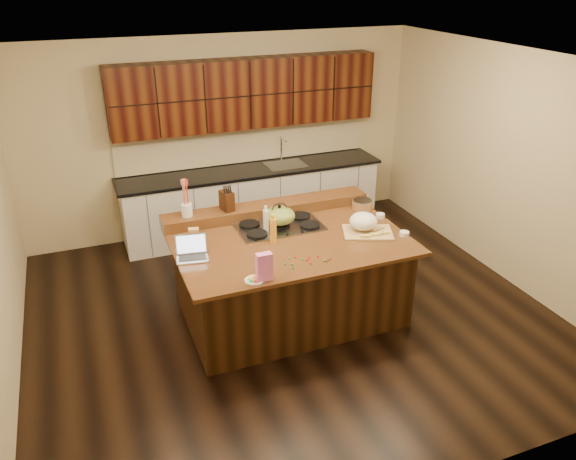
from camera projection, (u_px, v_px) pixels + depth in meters
name	position (u px, v px, depth m)	size (l,w,h in m)	color
room	(290.00, 201.00, 5.64)	(5.52, 5.02, 2.72)	black
island	(290.00, 277.00, 6.02)	(2.40, 1.60, 0.92)	black
back_ledge	(267.00, 209.00, 6.39)	(2.40, 0.30, 0.12)	black
cooktop	(280.00, 226.00, 6.07)	(0.92, 0.52, 0.05)	gray
back_counter	(251.00, 165.00, 7.77)	(3.70, 0.66, 2.40)	silver
kettle	(279.00, 216.00, 6.02)	(0.20, 0.20, 0.18)	black
green_bowl	(279.00, 216.00, 6.02)	(0.34, 0.34, 0.19)	olive
laptop	(192.00, 252.00, 5.45)	(0.34, 0.29, 0.21)	#B7B7BC
oil_bottle	(273.00, 231.00, 5.68)	(0.07, 0.07, 0.27)	#F9A22B
vinegar_bottle	(266.00, 221.00, 5.93)	(0.06, 0.06, 0.25)	silver
wooden_tray	(364.00, 224.00, 5.94)	(0.61, 0.53, 0.21)	tan
ramekin_a	(404.00, 234.00, 5.89)	(0.10, 0.10, 0.04)	white
ramekin_b	(380.00, 216.00, 6.31)	(0.10, 0.10, 0.04)	white
ramekin_c	(360.00, 225.00, 6.09)	(0.10, 0.10, 0.04)	white
strainer_bowl	(362.00, 205.00, 6.53)	(0.24, 0.24, 0.09)	#996B3F
kitchen_timer	(382.00, 233.00, 5.87)	(0.08, 0.08, 0.07)	silver
pink_bag	(264.00, 267.00, 5.02)	(0.14, 0.08, 0.27)	#EF70C8
candy_plate	(254.00, 280.00, 5.06)	(0.18, 0.18, 0.01)	white
package_box	(194.00, 235.00, 5.74)	(0.10, 0.07, 0.15)	gold
utensil_crock	(187.00, 210.00, 6.03)	(0.12, 0.12, 0.14)	white
knife_block	(227.00, 201.00, 6.16)	(0.11, 0.18, 0.22)	black
gumdrop_0	(288.00, 257.00, 5.44)	(0.02, 0.02, 0.02)	red
gumdrop_1	(292.00, 264.00, 5.32)	(0.02, 0.02, 0.02)	#198C26
gumdrop_2	(330.00, 259.00, 5.42)	(0.02, 0.02, 0.02)	red
gumdrop_3	(293.00, 268.00, 5.25)	(0.02, 0.02, 0.02)	#198C26
gumdrop_4	(295.00, 257.00, 5.45)	(0.02, 0.02, 0.02)	red
gumdrop_5	(328.00, 260.00, 5.40)	(0.02, 0.02, 0.02)	#198C26
gumdrop_6	(318.00, 257.00, 5.46)	(0.02, 0.02, 0.02)	red
gumdrop_7	(289.00, 258.00, 5.43)	(0.02, 0.02, 0.02)	#198C26
gumdrop_8	(309.00, 257.00, 5.44)	(0.02, 0.02, 0.02)	red
gumdrop_9	(324.00, 260.00, 5.39)	(0.02, 0.02, 0.02)	#198C26
gumdrop_10	(307.00, 260.00, 5.39)	(0.02, 0.02, 0.02)	red
gumdrop_11	(285.00, 264.00, 5.32)	(0.02, 0.02, 0.02)	#198C26
gumdrop_12	(312.00, 264.00, 5.33)	(0.02, 0.02, 0.02)	red
gumdrop_13	(302.00, 259.00, 5.40)	(0.02, 0.02, 0.02)	#198C26
gumdrop_14	(327.00, 261.00, 5.38)	(0.02, 0.02, 0.02)	red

